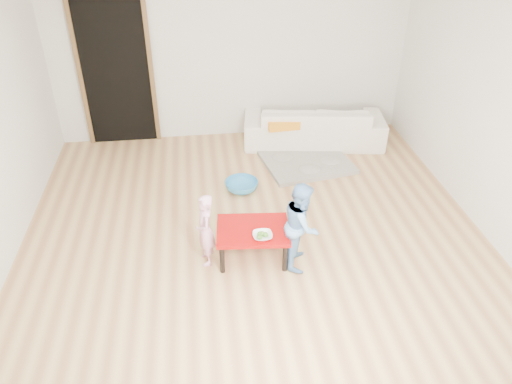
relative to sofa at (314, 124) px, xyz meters
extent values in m
cube|color=#A36F46|center=(-1.13, -2.05, -0.29)|extent=(5.00, 5.00, 0.01)
cube|color=beige|center=(-1.13, 0.45, 1.01)|extent=(5.00, 0.02, 2.60)
cube|color=beige|center=(1.37, -2.05, 1.01)|extent=(0.02, 5.00, 2.60)
imported|color=silver|center=(0.00, 0.00, 0.00)|extent=(2.08, 1.04, 0.58)
cube|color=orange|center=(-0.50, -0.17, 0.15)|extent=(0.48, 0.43, 0.12)
imported|color=white|center=(-1.11, -2.63, 0.09)|extent=(0.19, 0.19, 0.05)
imported|color=pink|center=(-1.66, -2.48, 0.10)|extent=(0.22, 0.30, 0.78)
imported|color=#63A0E6|center=(-0.72, -2.60, 0.17)|extent=(0.46, 0.53, 0.92)
imported|color=teal|center=(-1.17, -1.18, -0.23)|extent=(0.41, 0.41, 0.13)
camera|label=1|loc=(-1.66, -6.42, 3.06)|focal=35.00mm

